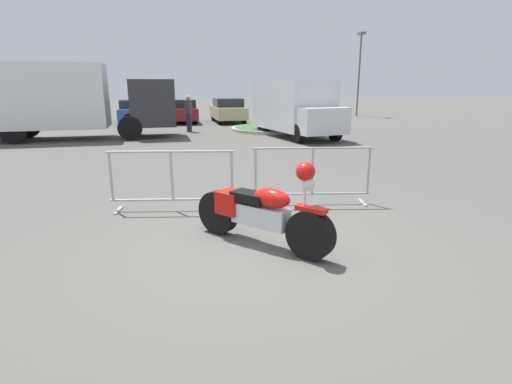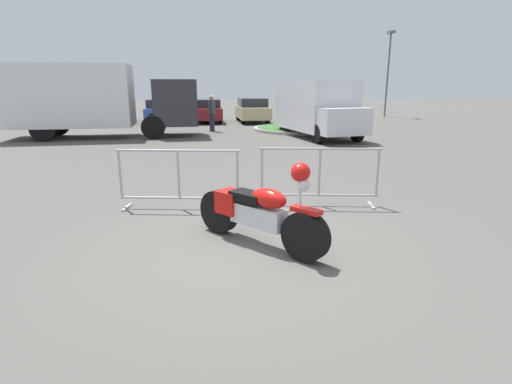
{
  "view_description": "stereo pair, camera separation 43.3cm",
  "coord_description": "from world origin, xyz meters",
  "px_view_note": "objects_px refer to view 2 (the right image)",
  "views": [
    {
      "loc": [
        -0.65,
        -4.91,
        2.14
      ],
      "look_at": [
        0.22,
        0.58,
        0.65
      ],
      "focal_mm": 28.0,
      "sensor_mm": 36.0,
      "label": 1
    },
    {
      "loc": [
        -0.22,
        -4.96,
        2.14
      ],
      "look_at": [
        0.22,
        0.58,
        0.65
      ],
      "focal_mm": 28.0,
      "sensor_mm": 36.0,
      "label": 2
    }
  ],
  "objects_px": {
    "box_truck": "(92,98)",
    "delivery_van": "(317,107)",
    "parked_car_blue": "(161,111)",
    "parked_car_maroon": "(207,111)",
    "motorcycle": "(258,212)",
    "parked_car_yellow": "(18,110)",
    "parked_car_red": "(66,110)",
    "pedestrian": "(212,112)",
    "street_lamp": "(389,62)",
    "crowd_barrier_near": "(179,179)",
    "crowd_barrier_far": "(319,176)",
    "parked_car_tan": "(252,110)",
    "parked_car_black": "(115,111)"
  },
  "relations": [
    {
      "from": "box_truck",
      "to": "delivery_van",
      "type": "height_order",
      "value": "box_truck"
    },
    {
      "from": "parked_car_blue",
      "to": "parked_car_maroon",
      "type": "xyz_separation_m",
      "value": [
        2.69,
        0.12,
        -0.0
      ]
    },
    {
      "from": "motorcycle",
      "to": "parked_car_yellow",
      "type": "xyz_separation_m",
      "value": [
        -12.23,
        19.11,
        0.29
      ]
    },
    {
      "from": "motorcycle",
      "to": "delivery_van",
      "type": "height_order",
      "value": "delivery_van"
    },
    {
      "from": "parked_car_red",
      "to": "pedestrian",
      "type": "bearing_deg",
      "value": -123.74
    },
    {
      "from": "street_lamp",
      "to": "pedestrian",
      "type": "bearing_deg",
      "value": -144.54
    },
    {
      "from": "parked_car_yellow",
      "to": "parked_car_blue",
      "type": "xyz_separation_m",
      "value": [
        8.08,
        0.07,
        -0.08
      ]
    },
    {
      "from": "crowd_barrier_near",
      "to": "crowd_barrier_far",
      "type": "distance_m",
      "value": 2.52
    },
    {
      "from": "motorcycle",
      "to": "crowd_barrier_near",
      "type": "distance_m",
      "value": 2.18
    },
    {
      "from": "parked_car_tan",
      "to": "pedestrian",
      "type": "relative_size",
      "value": 2.51
    },
    {
      "from": "crowd_barrier_near",
      "to": "motorcycle",
      "type": "bearing_deg",
      "value": -54.71
    },
    {
      "from": "parked_car_black",
      "to": "crowd_barrier_far",
      "type": "bearing_deg",
      "value": -159.28
    },
    {
      "from": "parked_car_blue",
      "to": "pedestrian",
      "type": "xyz_separation_m",
      "value": [
        3.12,
        -4.91,
        0.24
      ]
    },
    {
      "from": "parked_car_red",
      "to": "pedestrian",
      "type": "xyz_separation_m",
      "value": [
        8.51,
        -4.82,
        0.15
      ]
    },
    {
      "from": "delivery_van",
      "to": "parked_car_blue",
      "type": "bearing_deg",
      "value": -148.42
    },
    {
      "from": "parked_car_red",
      "to": "parked_car_maroon",
      "type": "xyz_separation_m",
      "value": [
        8.08,
        0.21,
        -0.09
      ]
    },
    {
      "from": "delivery_van",
      "to": "parked_car_black",
      "type": "relative_size",
      "value": 1.24
    },
    {
      "from": "parked_car_tan",
      "to": "street_lamp",
      "type": "height_order",
      "value": "street_lamp"
    },
    {
      "from": "pedestrian",
      "to": "crowd_barrier_far",
      "type": "bearing_deg",
      "value": 83.45
    },
    {
      "from": "motorcycle",
      "to": "parked_car_tan",
      "type": "relative_size",
      "value": 0.4
    },
    {
      "from": "parked_car_red",
      "to": "parked_car_maroon",
      "type": "distance_m",
      "value": 8.08
    },
    {
      "from": "parked_car_red",
      "to": "pedestrian",
      "type": "relative_size",
      "value": 2.71
    },
    {
      "from": "box_truck",
      "to": "parked_car_tan",
      "type": "bearing_deg",
      "value": 38.07
    },
    {
      "from": "parked_car_red",
      "to": "parked_car_black",
      "type": "height_order",
      "value": "parked_car_red"
    },
    {
      "from": "box_truck",
      "to": "parked_car_tan",
      "type": "relative_size",
      "value": 1.85
    },
    {
      "from": "delivery_van",
      "to": "motorcycle",
      "type": "bearing_deg",
      "value": -30.42
    },
    {
      "from": "crowd_barrier_far",
      "to": "delivery_van",
      "type": "height_order",
      "value": "delivery_van"
    },
    {
      "from": "crowd_barrier_far",
      "to": "parked_car_tan",
      "type": "relative_size",
      "value": 0.51
    },
    {
      "from": "pedestrian",
      "to": "parked_car_maroon",
      "type": "bearing_deg",
      "value": -102.07
    },
    {
      "from": "parked_car_yellow",
      "to": "parked_car_blue",
      "type": "distance_m",
      "value": 8.08
    },
    {
      "from": "delivery_van",
      "to": "parked_car_maroon",
      "type": "xyz_separation_m",
      "value": [
        -4.91,
        7.58,
        -0.56
      ]
    },
    {
      "from": "box_truck",
      "to": "parked_car_maroon",
      "type": "xyz_separation_m",
      "value": [
        4.45,
        6.97,
        -0.95
      ]
    },
    {
      "from": "pedestrian",
      "to": "street_lamp",
      "type": "relative_size",
      "value": 0.3
    },
    {
      "from": "motorcycle",
      "to": "delivery_van",
      "type": "relative_size",
      "value": 0.32
    },
    {
      "from": "box_truck",
      "to": "parked_car_yellow",
      "type": "relative_size",
      "value": 1.72
    },
    {
      "from": "crowd_barrier_far",
      "to": "street_lamp",
      "type": "xyz_separation_m",
      "value": [
        9.64,
        20.99,
        3.16
      ]
    },
    {
      "from": "crowd_barrier_near",
      "to": "box_truck",
      "type": "bearing_deg",
      "value": 113.77
    },
    {
      "from": "parked_car_black",
      "to": "crowd_barrier_near",
      "type": "bearing_deg",
      "value": -166.44
    },
    {
      "from": "crowd_barrier_near",
      "to": "parked_car_maroon",
      "type": "xyz_separation_m",
      "value": [
        -0.2,
        17.53,
        0.13
      ]
    },
    {
      "from": "crowd_barrier_far",
      "to": "parked_car_black",
      "type": "xyz_separation_m",
      "value": [
        -8.1,
        17.43,
        0.17
      ]
    },
    {
      "from": "motorcycle",
      "to": "parked_car_blue",
      "type": "xyz_separation_m",
      "value": [
        -4.15,
        19.18,
        0.21
      ]
    },
    {
      "from": "delivery_van",
      "to": "parked_car_black",
      "type": "height_order",
      "value": "delivery_van"
    },
    {
      "from": "parked_car_blue",
      "to": "pedestrian",
      "type": "bearing_deg",
      "value": -151.77
    },
    {
      "from": "motorcycle",
      "to": "street_lamp",
      "type": "bearing_deg",
      "value": 110.24
    },
    {
      "from": "box_truck",
      "to": "pedestrian",
      "type": "relative_size",
      "value": 4.66
    },
    {
      "from": "parked_car_blue",
      "to": "street_lamp",
      "type": "relative_size",
      "value": 0.72
    },
    {
      "from": "delivery_van",
      "to": "parked_car_yellow",
      "type": "xyz_separation_m",
      "value": [
        -15.68,
        7.39,
        -0.47
      ]
    },
    {
      "from": "parked_car_red",
      "to": "street_lamp",
      "type": "height_order",
      "value": "street_lamp"
    },
    {
      "from": "delivery_van",
      "to": "parked_car_tan",
      "type": "bearing_deg",
      "value": -177.27
    },
    {
      "from": "crowd_barrier_far",
      "to": "parked_car_red",
      "type": "height_order",
      "value": "parked_car_red"
    }
  ]
}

